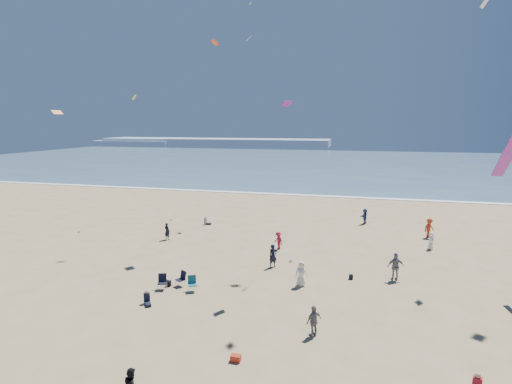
# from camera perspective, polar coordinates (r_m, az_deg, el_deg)

# --- Properties ---
(ocean) EXTENTS (220.00, 100.00, 0.06)m
(ocean) POSITION_cam_1_polar(r_m,az_deg,el_deg) (108.63, 10.38, 4.10)
(ocean) COLOR #476B84
(ocean) RESTS_ON ground
(surf_line) EXTENTS (220.00, 1.20, 0.08)m
(surf_line) POSITION_cam_1_polar(r_m,az_deg,el_deg) (59.27, 6.96, -0.46)
(surf_line) COLOR white
(surf_line) RESTS_ON ground
(headland_far) EXTENTS (110.00, 20.00, 3.20)m
(headland_far) POSITION_cam_1_polar(r_m,az_deg,el_deg) (195.08, -5.97, 7.13)
(headland_far) COLOR #7A8EA8
(headland_far) RESTS_ON ground
(headland_near) EXTENTS (40.00, 14.00, 2.00)m
(headland_near) POSITION_cam_1_polar(r_m,az_deg,el_deg) (207.96, -16.93, 6.76)
(headland_near) COLOR #7A8EA8
(headland_near) RESTS_ON ground
(standing_flyers) EXTENTS (24.36, 34.88, 1.92)m
(standing_flyers) POSITION_cam_1_polar(r_m,az_deg,el_deg) (27.22, 12.51, -11.28)
(standing_flyers) COLOR black
(standing_flyers) RESTS_ON ground
(seated_group) EXTENTS (21.02, 29.08, 0.84)m
(seated_group) POSITION_cam_1_polar(r_m,az_deg,el_deg) (22.09, -2.14, -17.45)
(seated_group) COLOR silver
(seated_group) RESTS_ON ground
(chair_cluster) EXTENTS (2.78, 1.59, 1.00)m
(chair_cluster) POSITION_cam_1_polar(r_m,az_deg,el_deg) (26.70, -11.07, -12.47)
(chair_cluster) COLOR black
(chair_cluster) RESTS_ON ground
(white_tote) EXTENTS (0.35, 0.20, 0.40)m
(white_tote) POSITION_cam_1_polar(r_m,az_deg,el_deg) (27.91, -12.86, -12.19)
(white_tote) COLOR white
(white_tote) RESTS_ON ground
(black_backpack) EXTENTS (0.30, 0.22, 0.38)m
(black_backpack) POSITION_cam_1_polar(r_m,az_deg,el_deg) (27.38, -12.37, -12.64)
(black_backpack) COLOR black
(black_backpack) RESTS_ON ground
(cooler) EXTENTS (0.45, 0.30, 0.30)m
(cooler) POSITION_cam_1_polar(r_m,az_deg,el_deg) (19.38, -2.92, -22.62)
(cooler) COLOR #B32E19
(cooler) RESTS_ON ground
(navy_bag) EXTENTS (0.28, 0.18, 0.34)m
(navy_bag) POSITION_cam_1_polar(r_m,az_deg,el_deg) (28.63, 13.41, -11.70)
(navy_bag) COLOR black
(navy_bag) RESTS_ON ground
(kites_aloft) EXTENTS (46.29, 39.60, 28.30)m
(kites_aloft) POSITION_cam_1_polar(r_m,az_deg,el_deg) (25.39, 18.62, 18.09)
(kites_aloft) COLOR yellow
(kites_aloft) RESTS_ON ground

